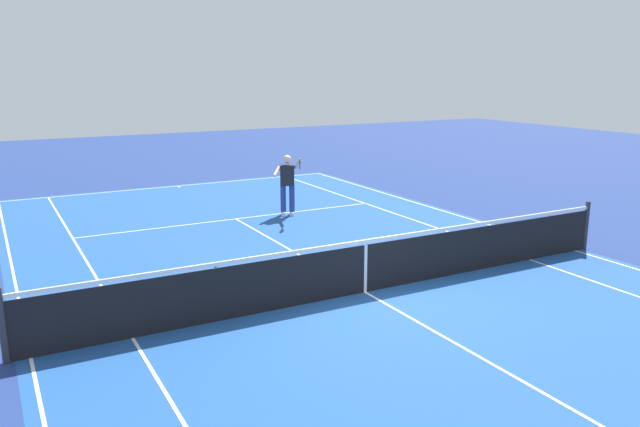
% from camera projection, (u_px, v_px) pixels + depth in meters
% --- Properties ---
extents(ground_plane, '(60.00, 60.00, 0.00)m').
position_uv_depth(ground_plane, '(365.00, 292.00, 11.24)').
color(ground_plane, navy).
extents(court_slab, '(24.20, 11.40, 0.00)m').
position_uv_depth(court_slab, '(365.00, 292.00, 11.24)').
color(court_slab, '#1E4C93').
rests_on(court_slab, ground_plane).
extents(court_line_markings, '(23.85, 11.05, 0.01)m').
position_uv_depth(court_line_markings, '(365.00, 292.00, 11.24)').
color(court_line_markings, white).
rests_on(court_line_markings, ground_plane).
extents(tennis_net, '(0.10, 11.70, 1.08)m').
position_uv_depth(tennis_net, '(365.00, 266.00, 11.13)').
color(tennis_net, '#2D2D33').
rests_on(tennis_net, ground_plane).
extents(tennis_player_near, '(1.19, 0.75, 1.70)m').
position_uv_depth(tennis_player_near, '(288.00, 182.00, 16.98)').
color(tennis_player_near, navy).
rests_on(tennis_player_near, ground_plane).
extents(tennis_ball, '(0.07, 0.07, 0.07)m').
position_uv_depth(tennis_ball, '(216.00, 265.00, 12.65)').
color(tennis_ball, '#CCE01E').
rests_on(tennis_ball, ground_plane).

